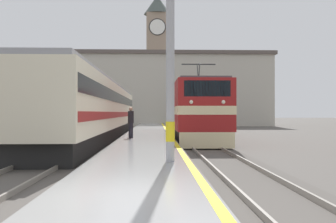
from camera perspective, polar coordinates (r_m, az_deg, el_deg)
ground_plane at (r=37.29m, az=-2.64°, el=-3.03°), size 200.00×200.00×0.00m
platform at (r=32.29m, az=-2.75°, el=-3.12°), size 3.20×140.00×0.41m
rail_track_near at (r=32.40m, az=2.67°, el=-3.41°), size 2.83×140.00×0.16m
rail_track_far at (r=32.53m, az=-8.84°, el=-3.39°), size 2.83×140.00×0.16m
locomotive_train at (r=27.21m, az=3.54°, el=-0.01°), size 2.92×15.73×4.77m
passenger_train at (r=27.93m, az=-9.97°, el=0.31°), size 2.92×30.81×3.89m
catenary_mast at (r=12.19m, az=0.67°, el=13.89°), size 2.43×0.28×8.91m
person_on_platform at (r=22.82m, az=-5.42°, el=-1.46°), size 0.34×0.34×1.79m
clock_tower at (r=67.08m, az=-1.57°, el=8.18°), size 4.49×4.49×21.71m
station_building at (r=57.30m, az=-0.44°, el=3.12°), size 30.03×10.15×10.24m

